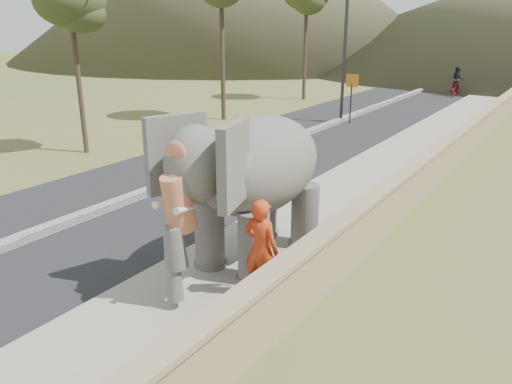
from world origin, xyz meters
TOP-DOWN VIEW (x-y plane):
  - ground at (0.00, 0.00)m, footprint 160.00×160.00m
  - road at (-5.00, 10.00)m, footprint 7.00×120.00m
  - median at (-5.00, 10.00)m, footprint 0.35×120.00m
  - walkway at (0.00, 10.00)m, footprint 3.00×120.00m
  - parapet at (1.65, 10.00)m, footprint 0.30×120.00m
  - lamppost at (-4.69, 18.04)m, footprint 1.76×0.36m
  - signboard at (-4.50, 18.00)m, footprint 0.60×0.08m
  - elephant_and_man at (0.02, 2.79)m, footprint 2.41×4.32m
  - motorcyclist at (-2.35, 30.93)m, footprint 0.86×1.83m

SIDE VIEW (x-z plane):
  - ground at x=0.00m, z-range 0.00..0.00m
  - road at x=-5.00m, z-range 0.00..0.03m
  - walkway at x=0.00m, z-range 0.00..0.15m
  - median at x=-5.00m, z-range 0.00..0.22m
  - parapet at x=1.65m, z-range 0.00..1.10m
  - motorcyclist at x=-2.35m, z-range -0.22..1.78m
  - signboard at x=-4.50m, z-range 0.44..2.84m
  - elephant_and_man at x=0.02m, z-range 0.14..3.23m
  - lamppost at x=-4.69m, z-range 0.87..8.87m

